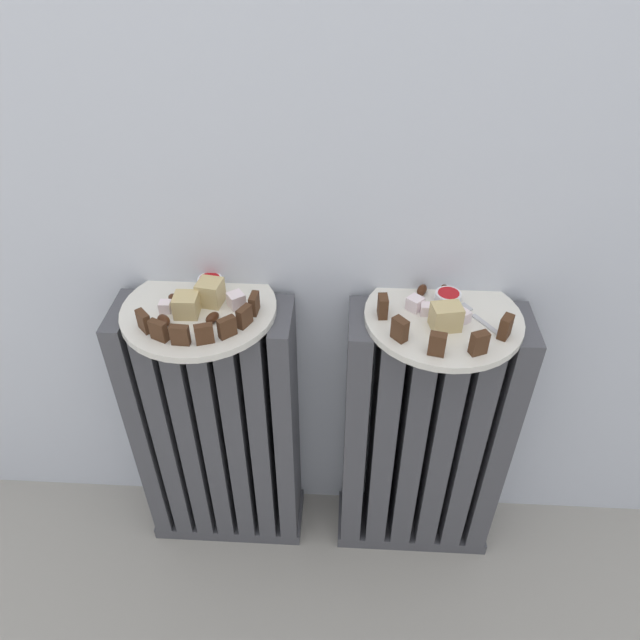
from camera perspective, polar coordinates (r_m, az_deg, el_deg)
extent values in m
cube|color=#47474C|center=(1.44, -8.64, -18.21)|extent=(0.33, 0.13, 0.03)
cube|color=#47474C|center=(1.24, -16.39, -9.64)|extent=(0.04, 0.13, 0.57)
cube|color=#47474C|center=(1.23, -14.30, -9.82)|extent=(0.04, 0.13, 0.57)
cube|color=#47474C|center=(1.22, -12.16, -10.00)|extent=(0.04, 0.13, 0.57)
cube|color=#47474C|center=(1.21, -9.98, -10.16)|extent=(0.04, 0.13, 0.57)
cube|color=#47474C|center=(1.20, -7.76, -10.31)|extent=(0.04, 0.13, 0.57)
cube|color=#47474C|center=(1.19, -5.52, -10.45)|extent=(0.04, 0.13, 0.57)
cube|color=#47474C|center=(1.19, -3.24, -10.57)|extent=(0.04, 0.13, 0.57)
cube|color=#47474C|center=(1.43, 8.75, -18.95)|extent=(0.33, 0.13, 0.03)
cube|color=#47474C|center=(1.18, 3.45, -10.84)|extent=(0.04, 0.13, 0.57)
cube|color=#47474C|center=(1.18, 6.14, -10.90)|extent=(0.04, 0.13, 0.57)
cube|color=#47474C|center=(1.19, 8.81, -10.95)|extent=(0.04, 0.13, 0.57)
cube|color=#47474C|center=(1.20, 11.45, -10.96)|extent=(0.04, 0.13, 0.57)
cube|color=#47474C|center=(1.21, 14.05, -10.96)|extent=(0.04, 0.13, 0.57)
cube|color=#47474C|center=(1.22, 16.61, -10.94)|extent=(0.04, 0.13, 0.57)
cylinder|color=silver|center=(1.01, -11.74, 1.02)|extent=(0.26, 0.26, 0.01)
cylinder|color=silver|center=(0.99, 11.95, 0.24)|extent=(0.26, 0.26, 0.01)
cube|color=#472B19|center=(0.97, -16.87, -0.12)|extent=(0.03, 0.03, 0.03)
cube|color=#472B19|center=(0.94, -15.53, -1.01)|extent=(0.03, 0.02, 0.03)
cube|color=#472B19|center=(0.93, -13.55, -1.45)|extent=(0.03, 0.01, 0.03)
cube|color=#472B19|center=(0.92, -11.27, -1.34)|extent=(0.03, 0.02, 0.03)
cube|color=#472B19|center=(0.93, -9.10, -0.70)|extent=(0.03, 0.03, 0.03)
cube|color=#472B19|center=(0.94, -7.41, 0.34)|extent=(0.02, 0.03, 0.03)
cube|color=#472B19|center=(0.97, -6.46, 1.60)|extent=(0.01, 0.03, 0.03)
cube|color=tan|center=(0.99, -12.94, 1.45)|extent=(0.04, 0.04, 0.04)
cube|color=tan|center=(1.00, -10.68, 2.68)|extent=(0.05, 0.05, 0.04)
cube|color=white|center=(0.99, -8.22, 1.94)|extent=(0.04, 0.04, 0.03)
cube|color=white|center=(1.00, -14.90, 1.27)|extent=(0.02, 0.02, 0.02)
ellipsoid|color=#3D1E0F|center=(1.02, -13.98, 2.03)|extent=(0.03, 0.03, 0.02)
ellipsoid|color=#3D1E0F|center=(0.98, -15.06, -0.04)|extent=(0.03, 0.03, 0.02)
ellipsoid|color=#3D1E0F|center=(0.96, -10.49, 0.21)|extent=(0.03, 0.03, 0.02)
ellipsoid|color=#3D1E0F|center=(1.03, -11.94, 2.68)|extent=(0.03, 0.03, 0.01)
cylinder|color=white|center=(1.05, -10.69, 3.58)|extent=(0.04, 0.04, 0.02)
cylinder|color=#B21419|center=(1.04, -10.73, 3.83)|extent=(0.04, 0.04, 0.01)
cube|color=#472B19|center=(0.96, 6.17, 1.33)|extent=(0.02, 0.03, 0.04)
cube|color=#472B19|center=(0.92, 7.82, -0.91)|extent=(0.03, 0.03, 0.04)
cube|color=#472B19|center=(0.90, 11.41, -2.33)|extent=(0.03, 0.02, 0.04)
cube|color=#472B19|center=(0.91, 15.31, -2.20)|extent=(0.03, 0.02, 0.04)
cube|color=#472B19|center=(0.96, 17.71, -0.65)|extent=(0.03, 0.03, 0.04)
cube|color=tan|center=(0.95, 12.24, 0.30)|extent=(0.05, 0.04, 0.04)
cube|color=white|center=(0.98, 10.37, 1.05)|extent=(0.02, 0.02, 0.02)
cube|color=white|center=(0.98, 13.78, 0.34)|extent=(0.03, 0.03, 0.02)
cube|color=white|center=(0.99, 9.28, 1.61)|extent=(0.03, 0.03, 0.02)
ellipsoid|color=#3D1E0F|center=(1.03, 9.95, 2.89)|extent=(0.03, 0.03, 0.02)
ellipsoid|color=#3D1E0F|center=(1.05, 11.85, 3.55)|extent=(0.03, 0.03, 0.01)
cylinder|color=white|center=(1.01, 12.40, 2.08)|extent=(0.04, 0.04, 0.02)
cylinder|color=#B21419|center=(1.01, 12.45, 2.35)|extent=(0.04, 0.04, 0.01)
cube|color=#B7B7BC|center=(0.98, 16.05, -0.53)|extent=(0.04, 0.06, 0.00)
cube|color=#B7B7BC|center=(1.01, 13.92, 1.14)|extent=(0.03, 0.03, 0.00)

